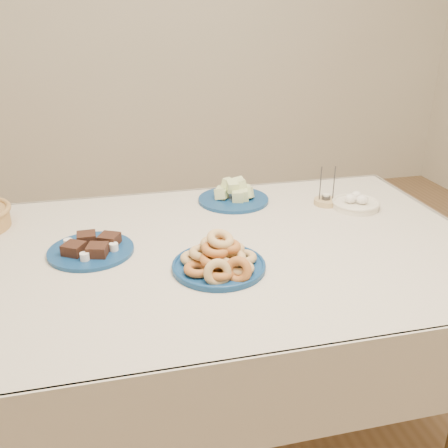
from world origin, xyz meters
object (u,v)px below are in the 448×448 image
at_px(brownie_plate, 91,248).
at_px(egg_bowl, 356,203).
at_px(donut_platter, 219,260).
at_px(melon_plate, 234,196).
at_px(candle_holder, 326,201).
at_px(dining_table, 220,275).

height_order(brownie_plate, egg_bowl, egg_bowl).
xyz_separation_m(donut_platter, brownie_plate, (-0.36, 0.20, -0.02)).
xyz_separation_m(melon_plate, candle_holder, (0.34, -0.11, -0.01)).
bearing_deg(donut_platter, melon_plate, 71.08).
xyz_separation_m(melon_plate, egg_bowl, (0.43, -0.17, -0.00)).
distance_m(dining_table, candle_holder, 0.56).
relative_size(donut_platter, candle_holder, 2.01).
bearing_deg(melon_plate, egg_bowl, -21.94).
bearing_deg(dining_table, donut_platter, -104.08).
bearing_deg(melon_plate, brownie_plate, -148.95).
distance_m(dining_table, brownie_plate, 0.42).
relative_size(brownie_plate, egg_bowl, 1.44).
bearing_deg(egg_bowl, dining_table, -160.45).
bearing_deg(brownie_plate, candle_holder, 13.74).
relative_size(brownie_plate, candle_holder, 2.07).
bearing_deg(candle_holder, dining_table, -151.04).
bearing_deg(brownie_plate, donut_platter, -28.64).
distance_m(brownie_plate, egg_bowl, 0.99).
relative_size(melon_plate, egg_bowl, 1.61).
relative_size(donut_platter, melon_plate, 0.87).
distance_m(candle_holder, egg_bowl, 0.11).
bearing_deg(brownie_plate, egg_bowl, 8.96).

